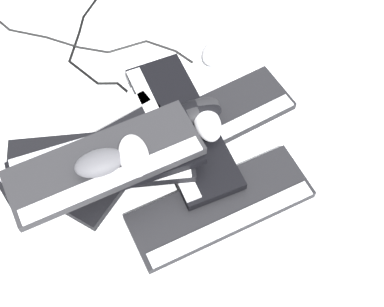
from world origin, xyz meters
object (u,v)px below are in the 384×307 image
keyboard_5 (101,162)px  keyboard_6 (106,162)px  mouse_4 (134,156)px  keyboard_4 (88,153)px  mouse_2 (201,111)px  mouse_5 (166,127)px  mouse_0 (216,51)px  mouse_6 (207,123)px  keyboard_0 (120,146)px  keyboard_1 (221,207)px  keyboard_3 (181,126)px  mouse_3 (199,110)px  keyboard_2 (212,121)px  mouse_1 (99,163)px  keyboard_7 (105,163)px

keyboard_5 → keyboard_6: 0.04m
keyboard_6 → mouse_4: (-0.07, 0.02, 0.07)m
keyboard_4 → mouse_2: (-0.28, -0.11, 0.04)m
mouse_4 → mouse_5: 0.17m
mouse_0 → mouse_5: bearing=-0.1°
mouse_4 → mouse_6: size_ratio=1.00×
keyboard_4 → mouse_6: size_ratio=4.03×
keyboard_4 → mouse_2: size_ratio=4.03×
keyboard_4 → keyboard_6: size_ratio=0.95×
keyboard_0 → keyboard_5: keyboard_5 is taller
keyboard_1 → keyboard_3: size_ratio=0.99×
keyboard_3 → keyboard_5: size_ratio=1.01×
keyboard_5 → mouse_3: 0.27m
keyboard_3 → mouse_2: 0.07m
mouse_0 → mouse_5: (0.12, 0.30, 0.06)m
keyboard_6 → mouse_3: keyboard_6 is taller
keyboard_4 → keyboard_6: (-0.06, 0.06, 0.06)m
keyboard_1 → mouse_4: size_ratio=4.18×
keyboard_2 → mouse_5: mouse_5 is taller
mouse_2 → mouse_4: size_ratio=1.00×
keyboard_3 → mouse_1: size_ratio=4.21×
keyboard_0 → mouse_4: 0.21m
mouse_5 → mouse_6: bearing=49.2°
keyboard_2 → keyboard_1: bearing=95.5°
mouse_5 → mouse_6: size_ratio=1.00×
keyboard_2 → mouse_5: size_ratio=4.12×
keyboard_2 → mouse_5: 0.15m
keyboard_0 → mouse_5: mouse_5 is taller
keyboard_7 → keyboard_4: bearing=-51.3°
keyboard_0 → keyboard_1: 0.31m
mouse_4 → mouse_6: 0.24m
keyboard_3 → mouse_1: mouse_1 is taller
keyboard_1 → keyboard_5: 0.31m
keyboard_4 → mouse_4: size_ratio=4.03×
keyboard_2 → keyboard_3: size_ratio=0.98×
keyboard_7 → mouse_1: bearing=75.2°
keyboard_0 → keyboard_5: (0.03, 0.08, 0.06)m
keyboard_7 → keyboard_5: bearing=-60.1°
keyboard_1 → mouse_3: 0.25m
keyboard_7 → mouse_1: (0.01, 0.02, 0.04)m
mouse_0 → mouse_1: 0.55m
keyboard_7 → mouse_5: 0.19m
mouse_4 → keyboard_3: bearing=134.1°
mouse_2 → mouse_6: same height
keyboard_3 → mouse_1: 0.28m
mouse_1 → mouse_3: bearing=-156.6°
mouse_1 → mouse_4: size_ratio=1.00×
keyboard_1 → mouse_6: bearing=-79.5°
keyboard_2 → keyboard_3: bearing=26.1°
keyboard_0 → mouse_1: bearing=84.4°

